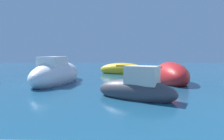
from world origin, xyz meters
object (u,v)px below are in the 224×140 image
moored_boat_4 (123,70)px  moored_boat_7 (137,89)px  moored_boat_0 (57,74)px  moored_boat_1 (171,75)px

moored_boat_4 → moored_boat_7: 10.93m
moored_boat_0 → moored_boat_7: bearing=-123.8°
moored_boat_0 → moored_boat_4: bearing=-29.5°
moored_boat_0 → moored_boat_1: moored_boat_0 is taller
moored_boat_1 → moored_boat_7: (-3.04, -5.19, -0.08)m
moored_boat_1 → moored_boat_4: size_ratio=0.97×
moored_boat_0 → moored_boat_7: 6.93m
moored_boat_0 → moored_boat_4: moored_boat_0 is taller
moored_boat_0 → moored_boat_1: (8.16, 0.52, -0.09)m
moored_boat_0 → moored_boat_4: 7.94m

